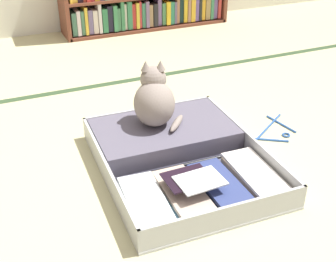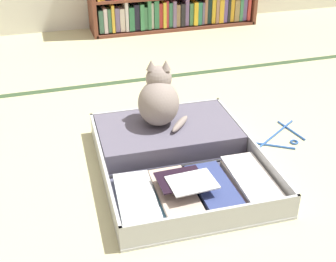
{
  "view_description": "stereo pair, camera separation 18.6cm",
  "coord_description": "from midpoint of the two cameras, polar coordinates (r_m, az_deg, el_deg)",
  "views": [
    {
      "loc": [
        -0.74,
        -1.24,
        1.11
      ],
      "look_at": [
        -0.08,
        0.28,
        0.17
      ],
      "focal_mm": 47.87,
      "sensor_mm": 36.0,
      "label": 1
    },
    {
      "loc": [
        -0.56,
        -1.31,
        1.11
      ],
      "look_at": [
        -0.08,
        0.28,
        0.17
      ],
      "focal_mm": 47.87,
      "sensor_mm": 36.0,
      "label": 2
    }
  ],
  "objects": [
    {
      "name": "tatami_border",
      "position": [
        2.81,
        -8.2,
        6.15
      ],
      "size": [
        4.8,
        0.05,
        0.0
      ],
      "color": "#30492B",
      "rests_on": "ground_plane"
    },
    {
      "name": "ground_plane",
      "position": [
        1.81,
        2.8,
        -8.16
      ],
      "size": [
        10.0,
        10.0,
        0.0
      ],
      "primitive_type": "plane",
      "color": "#C0BD8B"
    },
    {
      "name": "open_suitcase",
      "position": [
        1.99,
        -1.76,
        -2.73
      ],
      "size": [
        0.69,
        0.86,
        0.11
      ],
      "color": "#B0B4B4",
      "rests_on": "ground_plane"
    },
    {
      "name": "black_cat",
      "position": [
        2.04,
        -4.36,
        3.9
      ],
      "size": [
        0.27,
        0.27,
        0.29
      ],
      "color": "gray",
      "rests_on": "open_suitcase"
    },
    {
      "name": "clothes_hanger",
      "position": [
        2.27,
        10.94,
        -0.08
      ],
      "size": [
        0.32,
        0.26,
        0.01
      ],
      "color": "#2B569D",
      "rests_on": "ground_plane"
    }
  ]
}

